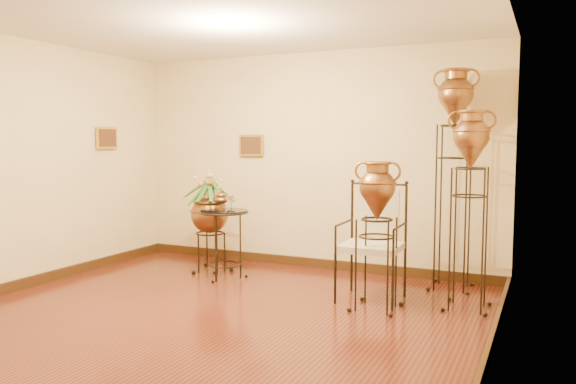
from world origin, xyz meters
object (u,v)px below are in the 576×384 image
at_px(side_table, 224,243).
at_px(amphora_tall, 454,177).
at_px(planter_urn, 210,210).
at_px(armchair, 371,242).
at_px(amphora_mid, 469,208).

bearing_deg(side_table, amphora_tall, 14.79).
relative_size(planter_urn, armchair, 1.15).
xyz_separation_m(amphora_tall, armchair, (-0.68, -0.84, -0.65)).
distance_m(planter_urn, armchair, 2.31).
xyz_separation_m(amphora_mid, side_table, (-2.83, 0.05, -0.57)).
bearing_deg(amphora_tall, planter_urn, -172.20).
height_order(amphora_tall, amphora_mid, amphora_tall).
height_order(planter_urn, armchair, planter_urn).
height_order(amphora_mid, armchair, amphora_mid).
bearing_deg(side_table, armchair, -4.99).
xyz_separation_m(amphora_mid, armchair, (-0.95, -0.12, -0.39)).
relative_size(amphora_tall, amphora_mid, 1.25).
bearing_deg(side_table, planter_urn, 144.42).
distance_m(armchair, side_table, 1.90).
bearing_deg(amphora_tall, armchair, -129.04).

